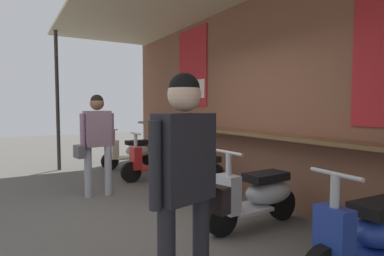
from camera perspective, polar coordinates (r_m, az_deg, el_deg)
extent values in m
plane|color=#56544F|center=(4.23, -7.10, -16.52)|extent=(28.19, 28.19, 0.00)
cube|color=brown|center=(5.12, 14.12, 6.15)|extent=(10.07, 0.25, 3.37)
cube|color=brown|center=(4.93, 11.47, -1.11)|extent=(9.06, 0.36, 0.05)
cube|color=#B22328|center=(6.83, 0.06, 10.78)|extent=(1.12, 0.02, 1.63)
cube|color=beige|center=(6.67, 0.61, 7.03)|extent=(0.73, 0.03, 0.38)
cylinder|color=#332D28|center=(7.94, -23.11, 4.61)|extent=(0.08, 0.08, 3.24)
ellipsoid|color=beige|center=(7.91, -9.45, -4.00)|extent=(0.41, 0.71, 0.30)
cube|color=black|center=(7.87, -9.80, -2.58)|extent=(0.32, 0.56, 0.10)
cube|color=beige|center=(7.80, -11.81, -5.25)|extent=(0.40, 0.51, 0.04)
cube|color=beige|center=(7.67, -13.92, -3.78)|extent=(0.29, 0.17, 0.44)
cylinder|color=#B7B7BC|center=(7.66, -13.94, -2.81)|extent=(0.07, 0.07, 0.70)
cylinder|color=#B7B7BC|center=(7.62, -13.98, -0.20)|extent=(0.46, 0.05, 0.04)
cylinder|color=black|center=(7.68, -14.60, -5.82)|extent=(0.12, 0.40, 0.40)
cylinder|color=black|center=(8.04, -7.79, -5.30)|extent=(0.12, 0.40, 0.40)
ellipsoid|color=red|center=(6.57, -4.79, -5.55)|extent=(0.39, 0.70, 0.30)
cube|color=black|center=(6.52, -5.19, -3.85)|extent=(0.31, 0.55, 0.10)
cube|color=red|center=(6.46, -7.58, -7.09)|extent=(0.39, 0.50, 0.04)
cube|color=red|center=(6.31, -10.11, -5.35)|extent=(0.28, 0.16, 0.44)
cylinder|color=#B7B7BC|center=(6.29, -10.12, -4.18)|extent=(0.07, 0.07, 0.70)
cylinder|color=#B7B7BC|center=(6.25, -10.16, -1.00)|extent=(0.46, 0.04, 0.04)
cylinder|color=black|center=(6.32, -10.93, -7.83)|extent=(0.10, 0.40, 0.40)
cylinder|color=black|center=(6.72, -2.86, -7.06)|extent=(0.10, 0.40, 0.40)
ellipsoid|color=black|center=(5.28, 2.40, -7.84)|extent=(0.39, 0.71, 0.30)
cube|color=black|center=(5.22, 1.95, -5.75)|extent=(0.31, 0.56, 0.10)
cube|color=black|center=(5.13, -0.89, -9.90)|extent=(0.39, 0.51, 0.04)
cube|color=black|center=(4.94, -3.91, -7.83)|extent=(0.28, 0.17, 0.44)
cylinder|color=#B7B7BC|center=(4.92, -3.91, -6.35)|extent=(0.07, 0.07, 0.70)
cylinder|color=#B7B7BC|center=(4.87, -3.93, -2.29)|extent=(0.46, 0.04, 0.04)
cylinder|color=black|center=(4.96, -4.93, -11.00)|extent=(0.11, 0.40, 0.40)
cylinder|color=black|center=(5.47, 4.60, -9.60)|extent=(0.11, 0.40, 0.40)
ellipsoid|color=#B2B5BA|center=(4.16, 13.67, -11.13)|extent=(0.40, 0.71, 0.30)
cube|color=black|center=(4.08, 13.22, -8.54)|extent=(0.32, 0.56, 0.10)
cube|color=#B2B5BA|center=(3.97, 10.03, -14.08)|extent=(0.40, 0.51, 0.04)
cube|color=#B2B5BA|center=(3.72, 6.60, -11.75)|extent=(0.29, 0.17, 0.44)
cylinder|color=#B7B7BC|center=(3.69, 6.61, -9.81)|extent=(0.07, 0.07, 0.70)
cylinder|color=#B7B7BC|center=(3.62, 6.65, -4.41)|extent=(0.46, 0.05, 0.04)
cylinder|color=black|center=(3.74, 5.33, -15.99)|extent=(0.11, 0.40, 0.40)
cylinder|color=black|center=(4.40, 15.94, -13.08)|extent=(0.11, 0.40, 0.40)
cube|color=black|center=(3.25, 31.07, -12.19)|extent=(0.33, 0.57, 0.10)
cube|color=#233D9E|center=(3.13, 27.74, -19.51)|extent=(0.41, 0.52, 0.04)
cube|color=#233D9E|center=(2.82, 24.19, -17.19)|extent=(0.29, 0.18, 0.44)
cylinder|color=#B7B7BC|center=(2.78, 24.27, -14.68)|extent=(0.07, 0.07, 0.70)
cylinder|color=#B7B7BC|center=(2.69, 24.47, -7.58)|extent=(0.46, 0.07, 0.04)
cylinder|color=#232328|center=(2.44, 1.61, -21.62)|extent=(0.12, 0.12, 0.83)
cube|color=#232328|center=(2.13, -1.38, -5.30)|extent=(0.30, 0.45, 0.59)
sphere|color=beige|center=(2.10, -1.40, 6.06)|extent=(0.23, 0.23, 0.23)
sphere|color=black|center=(2.10, -1.40, 7.13)|extent=(0.21, 0.21, 0.21)
cylinder|color=#232328|center=(1.97, -6.68, -6.72)|extent=(0.08, 0.08, 0.56)
cylinder|color=#232328|center=(2.31, 3.13, -5.17)|extent=(0.08, 0.08, 0.56)
cube|color=black|center=(2.44, 3.87, -12.55)|extent=(0.28, 0.16, 0.20)
cylinder|color=#999EA8|center=(5.48, -14.88, -7.42)|extent=(0.12, 0.12, 0.82)
cylinder|color=#999EA8|center=(5.45, -18.23, -7.56)|extent=(0.12, 0.12, 0.82)
cube|color=gray|center=(5.37, -16.69, -0.13)|extent=(0.26, 0.44, 0.58)
sphere|color=brown|center=(5.36, -16.77, 4.29)|extent=(0.22, 0.22, 0.22)
sphere|color=black|center=(5.36, -16.78, 4.71)|extent=(0.20, 0.20, 0.20)
cylinder|color=gray|center=(5.47, -14.30, -0.26)|extent=(0.08, 0.08, 0.55)
cylinder|color=gray|center=(5.29, -19.15, -0.48)|extent=(0.08, 0.08, 0.55)
cube|color=#4C4C51|center=(5.28, -19.72, -4.04)|extent=(0.27, 0.14, 0.20)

